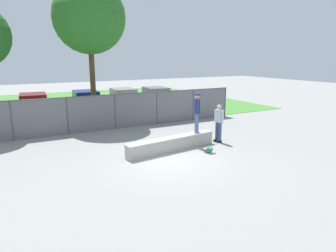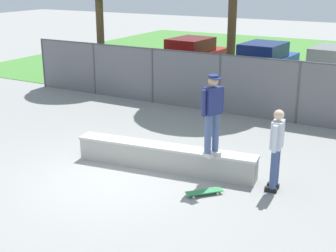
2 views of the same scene
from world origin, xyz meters
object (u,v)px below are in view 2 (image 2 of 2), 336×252
at_px(skateboarder, 212,112).
at_px(skateboard, 204,192).
at_px(car_white, 333,67).
at_px(bystander, 276,147).
at_px(concrete_ledge, 165,157).
at_px(car_blue, 264,62).
at_px(car_red, 192,55).

height_order(skateboarder, skateboard, skateboarder).
height_order(skateboarder, car_white, skateboarder).
distance_m(skateboarder, bystander, 1.55).
bearing_deg(concrete_ledge, bystander, 2.96).
bearing_deg(car_blue, skateboarder, -77.95).
bearing_deg(car_blue, skateboard, -77.80).
relative_size(skateboarder, car_red, 0.43).
relative_size(concrete_ledge, car_red, 1.04).
bearing_deg(skateboarder, car_blue, 102.05).
distance_m(car_blue, bystander, 11.17).
bearing_deg(skateboarder, concrete_ledge, 176.78).
distance_m(skateboarder, car_white, 11.02).
xyz_separation_m(skateboarder, bystander, (1.40, 0.21, -0.62)).
bearing_deg(car_blue, car_white, 4.52).
bearing_deg(concrete_ledge, car_white, 80.52).
bearing_deg(skateboarder, car_red, 118.36).
xyz_separation_m(car_blue, bystander, (3.70, -10.54, 0.17)).
xyz_separation_m(concrete_ledge, skateboard, (1.42, -0.81, -0.23)).
height_order(concrete_ledge, skateboarder, skateboarder).
xyz_separation_m(skateboard, bystander, (1.21, 0.95, 0.94)).
bearing_deg(car_red, car_white, 2.86).
xyz_separation_m(skateboarder, skateboard, (0.19, -0.74, -1.56)).
xyz_separation_m(skateboarder, car_white, (0.59, 10.98, -0.79)).
distance_m(skateboard, car_red, 12.88).
bearing_deg(car_white, car_blue, -175.48).
height_order(concrete_ledge, car_red, car_red).
height_order(skateboard, car_red, car_red).
distance_m(skateboarder, car_red, 12.14).
xyz_separation_m(car_red, bystander, (7.16, -10.45, 0.17)).
bearing_deg(car_white, skateboard, -91.96).
distance_m(skateboarder, car_blue, 11.02).
distance_m(concrete_ledge, skateboarder, 1.81).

